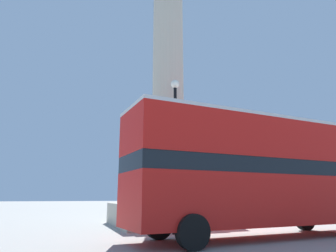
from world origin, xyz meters
TOP-DOWN VIEW (x-y plane):
  - ground_plane at (0.00, 0.00)m, footprint 200.00×200.00m
  - monument_column at (0.00, 0.00)m, footprint 5.62×5.62m
  - bus_a at (1.52, -5.95)m, footprint 10.43×3.46m
  - equestrian_statue at (9.59, 4.62)m, footprint 3.82×3.46m
  - street_lamp at (-1.02, -3.78)m, footprint 0.38×0.38m

SIDE VIEW (x-z plane):
  - ground_plane at x=0.00m, z-range 0.00..0.00m
  - equestrian_statue at x=9.59m, z-range -1.21..4.80m
  - bus_a at x=1.52m, z-range 0.23..4.60m
  - street_lamp at x=-1.02m, z-range 0.15..6.75m
  - monument_column at x=0.00m, z-range -3.78..16.62m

